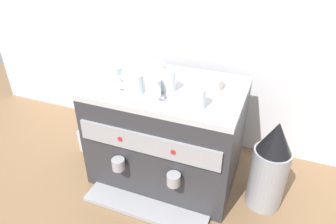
{
  "coord_description": "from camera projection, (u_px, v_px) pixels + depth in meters",
  "views": [
    {
      "loc": [
        0.43,
        -1.08,
        1.05
      ],
      "look_at": [
        0.0,
        0.0,
        0.35
      ],
      "focal_mm": 31.72,
      "sensor_mm": 36.0,
      "label": 1
    }
  ],
  "objects": [
    {
      "name": "ground_plane",
      "position": [
        168.0,
        170.0,
        1.53
      ],
      "size": [
        4.0,
        4.0,
        0.0
      ],
      "primitive_type": "plane",
      "color": "brown"
    },
    {
      "name": "tiled_backsplash_wall",
      "position": [
        193.0,
        56.0,
        1.57
      ],
      "size": [
        2.8,
        0.03,
        0.99
      ],
      "primitive_type": "cube",
      "color": "silver",
      "rests_on": "ground_plane"
    },
    {
      "name": "espresso_machine",
      "position": [
        168.0,
        132.0,
        1.41
      ],
      "size": [
        0.66,
        0.57,
        0.48
      ],
      "color": "#2D2D33",
      "rests_on": "ground_plane"
    },
    {
      "name": "ceramic_cup_0",
      "position": [
        166.0,
        81.0,
        1.23
      ],
      "size": [
        0.08,
        0.11,
        0.08
      ],
      "color": "silver",
      "rests_on": "espresso_machine"
    },
    {
      "name": "ceramic_cup_1",
      "position": [
        133.0,
        83.0,
        1.22
      ],
      "size": [
        0.13,
        0.08,
        0.08
      ],
      "color": "silver",
      "rests_on": "espresso_machine"
    },
    {
      "name": "ceramic_cup_2",
      "position": [
        197.0,
        98.0,
        1.11
      ],
      "size": [
        0.1,
        0.06,
        0.08
      ],
      "color": "silver",
      "rests_on": "espresso_machine"
    },
    {
      "name": "ceramic_cup_3",
      "position": [
        115.0,
        74.0,
        1.31
      ],
      "size": [
        0.09,
        0.08,
        0.07
      ],
      "color": "silver",
      "rests_on": "espresso_machine"
    },
    {
      "name": "ceramic_cup_4",
      "position": [
        154.0,
        88.0,
        1.18
      ],
      "size": [
        0.09,
        0.08,
        0.07
      ],
      "color": "silver",
      "rests_on": "espresso_machine"
    },
    {
      "name": "ceramic_bowl_0",
      "position": [
        152.0,
        68.0,
        1.41
      ],
      "size": [
        0.12,
        0.12,
        0.04
      ],
      "color": "beige",
      "rests_on": "espresso_machine"
    },
    {
      "name": "ceramic_bowl_1",
      "position": [
        210.0,
        83.0,
        1.26
      ],
      "size": [
        0.11,
        0.11,
        0.04
      ],
      "color": "beige",
      "rests_on": "espresso_machine"
    },
    {
      "name": "coffee_grinder",
      "position": [
        270.0,
        167.0,
        1.25
      ],
      "size": [
        0.16,
        0.16,
        0.43
      ],
      "color": "#939399",
      "rests_on": "ground_plane"
    },
    {
      "name": "milk_pitcher",
      "position": [
        86.0,
        140.0,
        1.66
      ],
      "size": [
        0.08,
        0.08,
        0.11
      ],
      "primitive_type": "cylinder",
      "color": "#B7B7BC",
      "rests_on": "ground_plane"
    }
  ]
}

